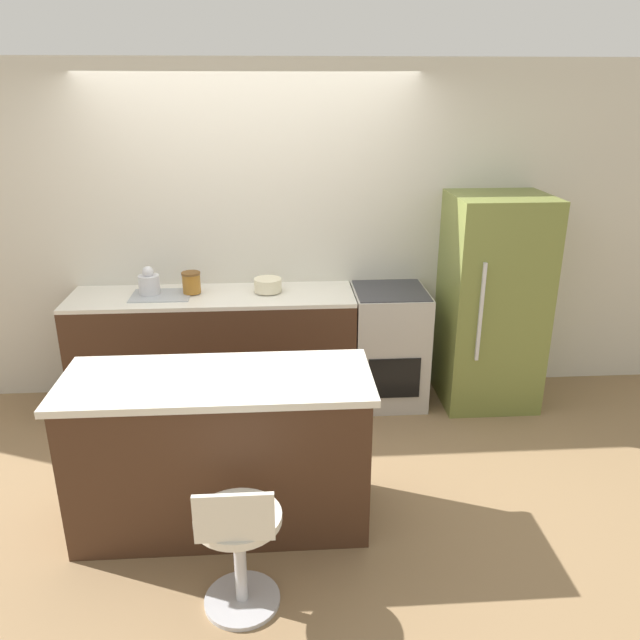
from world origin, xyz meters
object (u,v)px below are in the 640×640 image
Objects in this scene: oven_range at (388,346)px; kettle at (149,283)px; mixing_bowl at (268,285)px; refrigerator at (492,302)px; stool_chair at (239,544)px.

kettle is (-1.83, 0.04, 0.55)m from oven_range.
mixing_bowl is at bearing 0.00° from kettle.
refrigerator reaches higher than mixing_bowl.
mixing_bowl is at bearing 177.57° from refrigerator.
stool_chair is at bearing -70.60° from kettle.
oven_range is 4.44× the size of mixing_bowl.
refrigerator is at bearing -1.60° from kettle.
kettle is (-2.62, 0.07, 0.19)m from refrigerator.
oven_range is 1.91m from kettle.
stool_chair is 2.24m from mixing_bowl.
mixing_bowl is (-0.94, 0.04, 0.52)m from oven_range.
kettle is 0.89m from mixing_bowl.
kettle is at bearing 109.40° from stool_chair.
stool_chair is 3.60× the size of kettle.
stool_chair is at bearing -93.50° from mixing_bowl.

